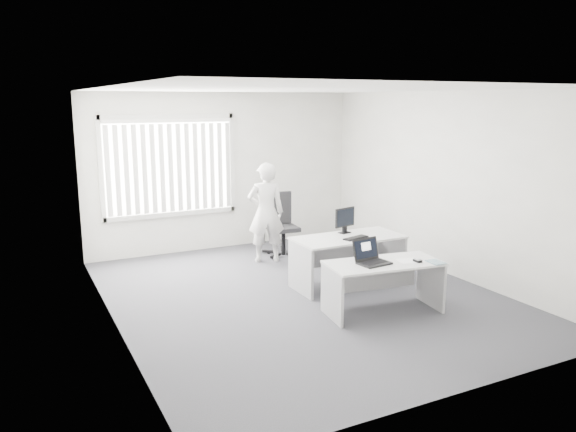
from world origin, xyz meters
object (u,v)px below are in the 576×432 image
office_chair (282,235)px  desk_near (383,276)px  monitor (345,220)px  desk_far (348,250)px  person (266,212)px  laptop (375,253)px

office_chair → desk_near: bearing=-86.7°
office_chair → monitor: (0.18, -1.73, 0.58)m
monitor → desk_far: bearing=-123.1°
person → monitor: size_ratio=4.40×
monitor → desk_near: bearing=-114.9°
desk_far → person: (-0.54, 1.68, 0.31)m
desk_far → monitor: size_ratio=4.22×
office_chair → laptop: 3.12m
desk_near → monitor: (0.26, 1.33, 0.44)m
person → monitor: bearing=128.5°
desk_near → monitor: bearing=86.4°
person → laptop: size_ratio=4.33×
office_chair → monitor: 1.83m
office_chair → laptop: office_chair is taller
desk_near → office_chair: office_chair is taller
desk_far → office_chair: 1.96m
office_chair → person: 0.71m
monitor → laptop: bearing=-121.2°
person → laptop: 2.81m
desk_near → person: person is taller
desk_far → laptop: size_ratio=4.15×
desk_far → person: size_ratio=0.96×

